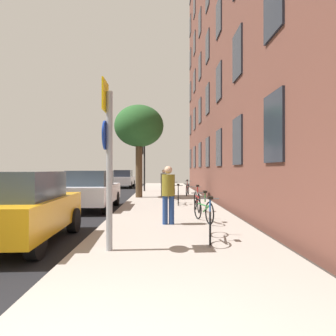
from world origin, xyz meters
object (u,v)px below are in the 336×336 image
(traffic_light, at_px, (143,158))
(bicycle_3, at_px, (178,196))
(bicycle_0, at_px, (210,222))
(bicycle_5, at_px, (187,189))
(tree_near, at_px, (139,127))
(bicycle_4, at_px, (172,192))
(pedestrian_0, at_px, (168,191))
(pedestrian_1, at_px, (164,181))
(bicycle_2, at_px, (197,201))
(bicycle_1, at_px, (203,210))
(car_2, at_px, (124,179))
(sign_post, at_px, (108,153))
(car_0, at_px, (22,207))
(car_1, at_px, (92,189))

(traffic_light, bearing_deg, bicycle_3, -76.40)
(bicycle_0, height_order, bicycle_5, bicycle_0)
(bicycle_5, bearing_deg, bicycle_3, -99.74)
(tree_near, relative_size, bicycle_5, 3.00)
(bicycle_4, bearing_deg, tree_near, 148.34)
(bicycle_3, relative_size, pedestrian_0, 0.97)
(bicycle_3, distance_m, pedestrian_1, 3.98)
(bicycle_4, bearing_deg, bicycle_2, -80.92)
(traffic_light, xyz_separation_m, bicycle_1, (2.57, -13.40, -2.05))
(bicycle_2, xyz_separation_m, bicycle_5, (0.25, 7.20, -0.02))
(bicycle_0, xyz_separation_m, car_2, (-4.49, 21.89, 0.34))
(sign_post, distance_m, bicycle_3, 8.41)
(bicycle_1, relative_size, bicycle_3, 1.01)
(car_0, bearing_deg, pedestrian_0, 29.74)
(traffic_light, bearing_deg, bicycle_0, -81.40)
(traffic_light, height_order, car_2, traffic_light)
(bicycle_1, distance_m, car_0, 4.93)
(pedestrian_1, height_order, car_2, pedestrian_1)
(tree_near, height_order, car_2, tree_near)
(bicycle_5, bearing_deg, traffic_light, 127.39)
(tree_near, relative_size, bicycle_4, 2.97)
(traffic_light, relative_size, bicycle_5, 2.03)
(bicycle_0, distance_m, bicycle_2, 4.81)
(bicycle_3, relative_size, car_0, 0.40)
(bicycle_0, height_order, car_0, car_0)
(sign_post, relative_size, car_0, 0.81)
(tree_near, xyz_separation_m, bicycle_3, (2.01, -3.52, -3.59))
(bicycle_3, bearing_deg, car_2, 105.91)
(bicycle_3, bearing_deg, tree_near, 119.75)
(car_1, bearing_deg, sign_post, -75.39)
(bicycle_1, xyz_separation_m, pedestrian_1, (-1.11, 8.70, 0.53))
(sign_post, xyz_separation_m, car_1, (-1.85, 7.10, -1.15))
(bicycle_3, bearing_deg, sign_post, -102.56)
(sign_post, relative_size, bicycle_2, 1.90)
(sign_post, height_order, bicycle_0, sign_post)
(bicycle_2, relative_size, car_0, 0.43)
(bicycle_1, bearing_deg, bicycle_5, 87.99)
(bicycle_3, bearing_deg, car_0, -118.55)
(traffic_light, xyz_separation_m, pedestrian_1, (1.46, -4.70, -1.52))
(bicycle_0, height_order, bicycle_4, bicycle_4)
(sign_post, bearing_deg, bicycle_3, 77.44)
(traffic_light, bearing_deg, pedestrian_0, -83.76)
(sign_post, distance_m, car_1, 7.42)
(bicycle_3, relative_size, car_2, 0.37)
(pedestrian_0, bearing_deg, car_0, -150.26)
(car_1, bearing_deg, bicycle_2, -18.67)
(car_1, xyz_separation_m, car_2, (-0.54, 15.66, -0.00))
(pedestrian_0, bearing_deg, car_1, 125.96)
(bicycle_5, bearing_deg, bicycle_0, -92.46)
(bicycle_5, distance_m, car_1, 7.31)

